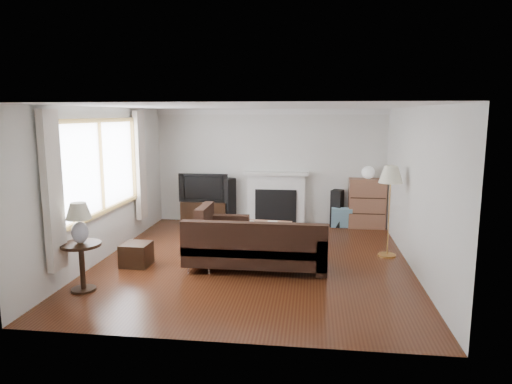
# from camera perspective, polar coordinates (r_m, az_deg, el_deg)

# --- Properties ---
(room) EXTENTS (5.10, 5.60, 2.54)m
(room) POSITION_cam_1_polar(r_m,az_deg,el_deg) (7.30, -0.29, 0.77)
(room) COLOR #492110
(room) RESTS_ON ground
(window) EXTENTS (0.12, 2.74, 1.54)m
(window) POSITION_cam_1_polar(r_m,az_deg,el_deg) (7.78, -18.72, 3.03)
(window) COLOR olive
(window) RESTS_ON room
(curtain_near) EXTENTS (0.10, 0.35, 2.10)m
(curtain_near) POSITION_cam_1_polar(r_m,az_deg,el_deg) (6.45, -24.09, 0.09)
(curtain_near) COLOR beige
(curtain_near) RESTS_ON room
(curtain_far) EXTENTS (0.10, 0.35, 2.10)m
(curtain_far) POSITION_cam_1_polar(r_m,az_deg,el_deg) (9.16, -14.28, 3.22)
(curtain_far) COLOR beige
(curtain_far) RESTS_ON room
(fireplace) EXTENTS (1.40, 0.26, 1.15)m
(fireplace) POSITION_cam_1_polar(r_m,az_deg,el_deg) (9.99, 2.52, -0.76)
(fireplace) COLOR white
(fireplace) RESTS_ON room
(tv_stand) EXTENTS (1.00, 0.45, 0.50)m
(tv_stand) POSITION_cam_1_polar(r_m,az_deg,el_deg) (10.16, -6.39, -2.51)
(tv_stand) COLOR black
(tv_stand) RESTS_ON ground
(television) EXTENTS (1.08, 0.14, 0.62)m
(television) POSITION_cam_1_polar(r_m,az_deg,el_deg) (10.05, -6.45, 0.62)
(television) COLOR black
(television) RESTS_ON tv_stand
(speaker_left) EXTENTS (0.38, 0.41, 1.01)m
(speaker_left) POSITION_cam_1_polar(r_m,az_deg,el_deg) (10.02, -3.66, -1.15)
(speaker_left) COLOR black
(speaker_left) RESTS_ON ground
(speaker_right) EXTENTS (0.30, 0.33, 0.79)m
(speaker_right) POSITION_cam_1_polar(r_m,az_deg,el_deg) (9.92, 10.08, -2.02)
(speaker_right) COLOR black
(speaker_right) RESTS_ON ground
(bookshelf) EXTENTS (0.76, 0.36, 1.05)m
(bookshelf) POSITION_cam_1_polar(r_m,az_deg,el_deg) (9.93, 13.69, -1.39)
(bookshelf) COLOR brown
(bookshelf) RESTS_ON ground
(globe_lamp) EXTENTS (0.27, 0.27, 0.27)m
(globe_lamp) POSITION_cam_1_polar(r_m,az_deg,el_deg) (9.83, 13.84, 2.38)
(globe_lamp) COLOR white
(globe_lamp) RESTS_ON bookshelf
(sectional_sofa) EXTENTS (2.36, 1.73, 0.76)m
(sectional_sofa) POSITION_cam_1_polar(r_m,az_deg,el_deg) (7.11, 0.01, -6.65)
(sectional_sofa) COLOR black
(sectional_sofa) RESTS_ON ground
(coffee_table) EXTENTS (1.15, 0.69, 0.43)m
(coffee_table) POSITION_cam_1_polar(r_m,az_deg,el_deg) (8.37, 0.50, -5.33)
(coffee_table) COLOR #966247
(coffee_table) RESTS_ON ground
(footstool) EXTENTS (0.44, 0.44, 0.36)m
(footstool) POSITION_cam_1_polar(r_m,az_deg,el_deg) (7.57, -14.72, -7.54)
(footstool) COLOR black
(footstool) RESTS_ON ground
(floor_lamp) EXTENTS (0.40, 0.40, 1.54)m
(floor_lamp) POSITION_cam_1_polar(r_m,az_deg,el_deg) (7.96, 16.29, -2.37)
(floor_lamp) COLOR #C79145
(floor_lamp) RESTS_ON ground
(side_table) EXTENTS (0.53, 0.53, 0.67)m
(side_table) POSITION_cam_1_polar(r_m,az_deg,el_deg) (6.71, -20.90, -8.75)
(side_table) COLOR black
(side_table) RESTS_ON ground
(table_lamp) EXTENTS (0.34, 0.34, 0.55)m
(table_lamp) POSITION_cam_1_polar(r_m,az_deg,el_deg) (6.55, -21.22, -3.68)
(table_lamp) COLOR silver
(table_lamp) RESTS_ON side_table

